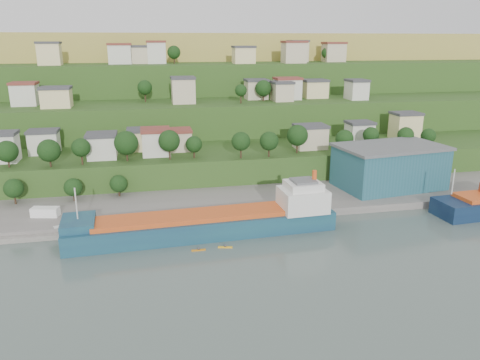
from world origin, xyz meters
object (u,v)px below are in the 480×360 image
object	(u,v)px
caravan	(46,213)
kayak_orange	(199,250)
warehouse	(389,166)
cargo_ship_near	(212,224)

from	to	relation	value
caravan	kayak_orange	bearing A→B (deg)	-21.29
warehouse	kayak_orange	bearing A→B (deg)	-162.04
warehouse	kayak_orange	size ratio (longest dim) A/B	10.57
caravan	warehouse	bearing A→B (deg)	15.42
warehouse	caravan	world-z (taller)	warehouse
warehouse	cargo_ship_near	bearing A→B (deg)	-167.35
warehouse	kayak_orange	xyz separation A→B (m)	(-61.21, -29.30, -8.20)
cargo_ship_near	warehouse	world-z (taller)	warehouse
cargo_ship_near	kayak_orange	distance (m)	9.65
kayak_orange	cargo_ship_near	bearing A→B (deg)	61.69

